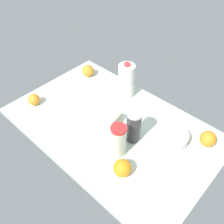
{
  "coord_description": "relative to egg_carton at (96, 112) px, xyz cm",
  "views": [
    {
      "loc": [
        67.74,
        -72.97,
        108.37
      ],
      "look_at": [
        0.0,
        0.0,
        13.0
      ],
      "focal_mm": 40.0,
      "sensor_mm": 36.0,
      "label": 1
    }
  ],
  "objects": [
    {
      "name": "countertop",
      "position": [
        11.97,
        1.3,
        -4.94
      ],
      "size": [
        120.0,
        76.0,
        3.0
      ],
      "primitive_type": "cube",
      "color": "silver",
      "rests_on": "ground"
    },
    {
      "name": "egg_carton",
      "position": [
        0.0,
        0.0,
        0.0
      ],
      "size": [
        31.92,
        14.65,
        6.88
      ],
      "primitive_type": "cube",
      "rotation": [
        0.0,
        0.0,
        0.14
      ],
      "color": "beige",
      "rests_on": "countertop"
    },
    {
      "name": "shaker_bottle",
      "position": [
        27.44,
        0.95,
        6.26
      ],
      "size": [
        7.91,
        7.91,
        19.33
      ],
      "color": "#333032",
      "rests_on": "countertop"
    },
    {
      "name": "tumbler_cup",
      "position": [
        27.74,
        -10.95,
        5.94
      ],
      "size": [
        8.15,
        8.15,
        18.68
      ],
      "color": "beige",
      "rests_on": "countertop"
    },
    {
      "name": "mixing_bowl",
      "position": [
        44.47,
        14.08,
        -0.14
      ],
      "size": [
        16.25,
        16.25,
        6.6
      ],
      "primitive_type": "cylinder",
      "color": "silver",
      "rests_on": "countertop"
    },
    {
      "name": "milk_jug",
      "position": [
        0.12,
        27.31,
        7.86
      ],
      "size": [
        10.33,
        10.33,
        24.17
      ],
      "color": "white",
      "rests_on": "countertop"
    },
    {
      "name": "orange_by_jug",
      "position": [
        -33.57,
        25.32,
        0.71
      ],
      "size": [
        8.3,
        8.3,
        8.3
      ],
      "primitive_type": "sphere",
      "color": "orange",
      "rests_on": "countertop"
    },
    {
      "name": "orange_loose",
      "position": [
        37.69,
        -19.23,
        0.95
      ],
      "size": [
        8.79,
        8.79,
        8.79
      ],
      "primitive_type": "sphere",
      "color": "orange",
      "rests_on": "countertop"
    },
    {
      "name": "orange_beside_bowl",
      "position": [
        58.92,
        25.27,
        0.85
      ],
      "size": [
        8.59,
        8.59,
        8.59
      ],
      "primitive_type": "sphere",
      "color": "orange",
      "rests_on": "countertop"
    },
    {
      "name": "orange_near_front",
      "position": [
        -35.83,
        -18.68,
        0.19
      ],
      "size": [
        7.26,
        7.26,
        7.26
      ],
      "primitive_type": "sphere",
      "color": "orange",
      "rests_on": "countertop"
    }
  ]
}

